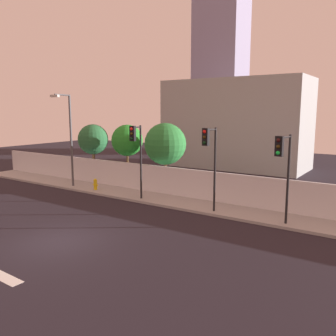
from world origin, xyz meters
The scene contains 13 objects.
ground_plane centered at (0.00, 0.00, 0.00)m, with size 80.00×80.00×0.00m, color black.
sidewalk centered at (0.00, 8.20, 0.07)m, with size 36.00×2.40×0.15m, color #989898.
perimeter_wall centered at (0.00, 9.49, 1.05)m, with size 36.00×0.18×1.80m, color silver.
traffic_light_left centered at (7.50, 6.78, 3.34)m, with size 0.35×1.63×4.33m.
traffic_light_center centered at (3.61, 7.03, 3.47)m, with size 0.36×1.21×4.56m.
traffic_light_right centered at (-1.38, 7.10, 3.46)m, with size 0.35×1.08×4.55m.
street_lamp_curbside centered at (-7.87, 7.52, 4.02)m, with size 0.76×1.80×6.55m.
fire_hydrant centered at (-5.58, 7.70, 0.57)m, with size 0.44×0.26×0.78m.
roadside_tree_leftmost centered at (-8.97, 10.91, 3.27)m, with size 2.43×2.43×4.51m.
roadside_tree_midleft centered at (-5.36, 10.91, 3.36)m, with size 2.36×2.36×4.56m.
roadside_tree_midright centered at (-1.89, 10.91, 3.28)m, with size 2.93×2.93×4.75m.
low_building_distant centered at (-2.15, 23.49, 4.28)m, with size 13.81×6.00×8.56m, color #9B9B9B.
tower_on_skyline centered at (-9.71, 35.49, 13.43)m, with size 6.33×5.00×26.85m, color gray.
Camera 1 is at (12.14, -9.50, 5.58)m, focal length 38.04 mm.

